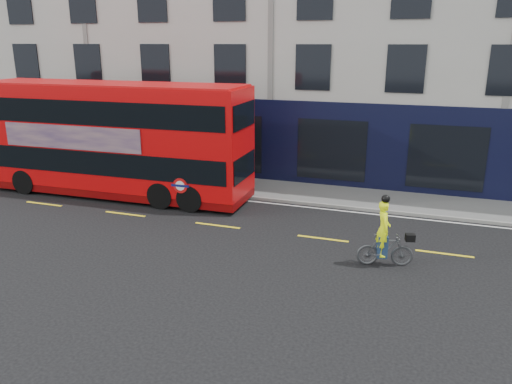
% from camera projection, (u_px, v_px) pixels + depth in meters
% --- Properties ---
extents(ground, '(120.00, 120.00, 0.00)m').
position_uv_depth(ground, '(200.00, 240.00, 17.31)').
color(ground, black).
rests_on(ground, ground).
extents(pavement, '(60.00, 3.00, 0.12)m').
position_uv_depth(pavement, '(260.00, 188.00, 23.18)').
color(pavement, slate).
rests_on(pavement, ground).
extents(kerb, '(60.00, 0.12, 0.13)m').
position_uv_depth(kerb, '(249.00, 197.00, 21.82)').
color(kerb, gray).
rests_on(kerb, ground).
extents(building_terrace, '(50.00, 10.07, 15.00)m').
position_uv_depth(building_terrace, '(298.00, 25.00, 26.87)').
color(building_terrace, beige).
rests_on(building_terrace, ground).
extents(road_edge_line, '(58.00, 0.10, 0.01)m').
position_uv_depth(road_edge_line, '(247.00, 201.00, 21.56)').
color(road_edge_line, silver).
rests_on(road_edge_line, ground).
extents(lane_dashes, '(58.00, 0.12, 0.01)m').
position_uv_depth(lane_dashes, '(217.00, 225.00, 18.67)').
color(lane_dashes, yellow).
rests_on(lane_dashes, ground).
extents(bus, '(12.28, 3.02, 4.93)m').
position_uv_depth(bus, '(114.00, 139.00, 21.84)').
color(bus, red).
rests_on(bus, ground).
extents(cyclist, '(1.76, 0.88, 2.27)m').
position_uv_depth(cyclist, '(385.00, 242.00, 15.13)').
color(cyclist, '#4B4D50').
rests_on(cyclist, ground).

